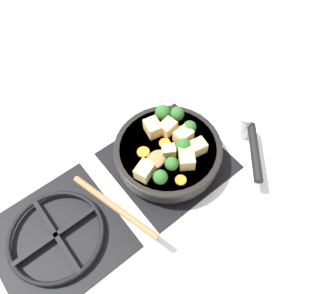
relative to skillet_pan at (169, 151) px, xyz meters
name	(u,v)px	position (x,y,z in m)	size (l,w,h in m)	color
ground_plane	(168,161)	(0.00, 0.00, -0.05)	(2.40, 2.40, 0.00)	silver
front_burner_grate	(168,159)	(0.00, 0.00, -0.04)	(0.31, 0.31, 0.03)	black
rear_burner_grate	(57,236)	(0.00, 0.36, -0.04)	(0.31, 0.31, 0.03)	black
skillet_pan	(169,151)	(0.00, 0.00, 0.00)	(0.39, 0.40, 0.05)	black
wooden_spoon	(132,187)	(-0.04, 0.15, 0.03)	(0.26, 0.24, 0.02)	olive
tofu_cube_center_large	(169,151)	(-0.02, 0.01, 0.04)	(0.04, 0.03, 0.03)	#DBB770
tofu_cube_near_handle	(152,128)	(0.07, 0.01, 0.04)	(0.05, 0.04, 0.04)	#DBB770
tofu_cube_east_chunk	(183,136)	(-0.01, -0.05, 0.04)	(0.05, 0.04, 0.04)	#DBB770
tofu_cube_west_chunk	(187,159)	(-0.07, 0.00, 0.04)	(0.05, 0.04, 0.04)	#DBB770
tofu_cube_back_piece	(197,147)	(-0.06, -0.05, 0.04)	(0.04, 0.03, 0.03)	#DBB770
tofu_cube_front_piece	(168,127)	(0.04, -0.03, 0.04)	(0.04, 0.04, 0.04)	#DBB770
tofu_cube_mid_small	(145,171)	(-0.03, 0.10, 0.04)	(0.05, 0.04, 0.04)	#DBB770
broccoli_floret_near_spoon	(163,113)	(0.09, -0.05, 0.05)	(0.04, 0.04, 0.05)	#709956
broccoli_floret_center_top	(189,127)	(0.01, -0.07, 0.05)	(0.04, 0.04, 0.04)	#709956
broccoli_floret_east_rim	(172,164)	(-0.06, 0.04, 0.05)	(0.04, 0.04, 0.04)	#709956
broccoli_floret_west_rim	(177,114)	(0.06, -0.08, 0.05)	(0.04, 0.04, 0.05)	#709956
broccoli_floret_north_edge	(183,146)	(-0.03, -0.02, 0.05)	(0.04, 0.04, 0.05)	#709956
broccoli_floret_south_cluster	(160,177)	(-0.07, 0.08, 0.05)	(0.04, 0.04, 0.05)	#709956
carrot_slice_orange_thin	(166,142)	(0.02, 0.00, 0.02)	(0.03, 0.03, 0.01)	orange
carrot_slice_near_center	(181,180)	(-0.10, 0.04, 0.02)	(0.03, 0.03, 0.01)	orange
carrot_slice_edge_slice	(179,131)	(0.02, -0.06, 0.02)	(0.03, 0.03, 0.01)	orange
carrot_slice_under_broccoli	(143,152)	(0.03, 0.07, 0.02)	(0.03, 0.03, 0.01)	orange
salt_shaker	(244,127)	(-0.07, -0.23, -0.01)	(0.04, 0.04, 0.09)	white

